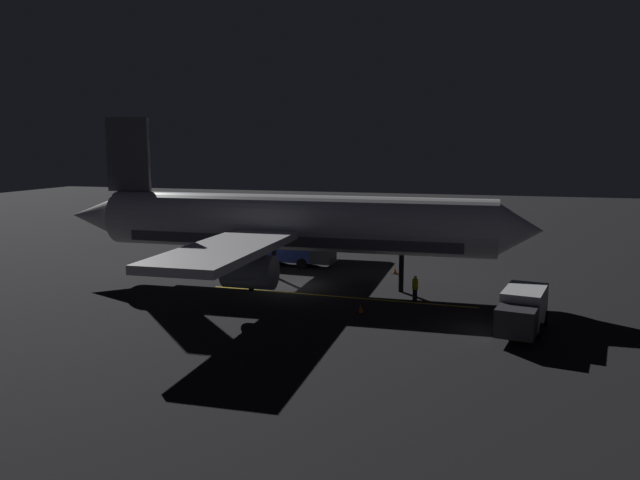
{
  "coord_description": "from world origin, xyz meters",
  "views": [
    {
      "loc": [
        42.57,
        14.22,
        10.34
      ],
      "look_at": [
        0.0,
        2.0,
        3.5
      ],
      "focal_mm": 34.57,
      "sensor_mm": 36.0,
      "label": 1
    }
  ],
  "objects_px": {
    "traffic_cone_near_right": "(361,309)",
    "baggage_truck": "(523,311)",
    "airliner": "(286,225)",
    "traffic_cone_near_left": "(395,271)",
    "catering_truck": "(297,253)",
    "ground_crew_worker": "(415,288)"
  },
  "relations": [
    {
      "from": "traffic_cone_near_right",
      "to": "baggage_truck",
      "type": "bearing_deg",
      "value": 80.92
    },
    {
      "from": "airliner",
      "to": "traffic_cone_near_left",
      "type": "relative_size",
      "value": 65.75
    },
    {
      "from": "catering_truck",
      "to": "ground_crew_worker",
      "type": "relative_size",
      "value": 3.55
    },
    {
      "from": "catering_truck",
      "to": "ground_crew_worker",
      "type": "bearing_deg",
      "value": 50.47
    },
    {
      "from": "airliner",
      "to": "baggage_truck",
      "type": "bearing_deg",
      "value": 65.18
    },
    {
      "from": "airliner",
      "to": "ground_crew_worker",
      "type": "relative_size",
      "value": 20.78
    },
    {
      "from": "ground_crew_worker",
      "to": "traffic_cone_near_left",
      "type": "relative_size",
      "value": 3.16
    },
    {
      "from": "airliner",
      "to": "traffic_cone_near_left",
      "type": "distance_m",
      "value": 10.41
    },
    {
      "from": "traffic_cone_near_right",
      "to": "airliner",
      "type": "bearing_deg",
      "value": -131.13
    },
    {
      "from": "ground_crew_worker",
      "to": "catering_truck",
      "type": "bearing_deg",
      "value": -129.53
    },
    {
      "from": "catering_truck",
      "to": "traffic_cone_near_right",
      "type": "relative_size",
      "value": 11.22
    },
    {
      "from": "ground_crew_worker",
      "to": "traffic_cone_near_right",
      "type": "bearing_deg",
      "value": -37.04
    },
    {
      "from": "catering_truck",
      "to": "traffic_cone_near_left",
      "type": "xyz_separation_m",
      "value": [
        0.82,
        8.63,
        -0.92
      ]
    },
    {
      "from": "airliner",
      "to": "traffic_cone_near_right",
      "type": "bearing_deg",
      "value": 48.87
    },
    {
      "from": "baggage_truck",
      "to": "traffic_cone_near_left",
      "type": "bearing_deg",
      "value": -146.04
    },
    {
      "from": "airliner",
      "to": "baggage_truck",
      "type": "relative_size",
      "value": 6.06
    },
    {
      "from": "catering_truck",
      "to": "traffic_cone_near_left",
      "type": "height_order",
      "value": "catering_truck"
    },
    {
      "from": "catering_truck",
      "to": "ground_crew_worker",
      "type": "xyz_separation_m",
      "value": [
        9.37,
        11.36,
        -0.29
      ]
    },
    {
      "from": "catering_truck",
      "to": "traffic_cone_near_left",
      "type": "distance_m",
      "value": 8.72
    },
    {
      "from": "traffic_cone_near_left",
      "to": "baggage_truck",
      "type": "bearing_deg",
      "value": 33.96
    },
    {
      "from": "baggage_truck",
      "to": "airliner",
      "type": "bearing_deg",
      "value": -114.82
    },
    {
      "from": "ground_crew_worker",
      "to": "traffic_cone_near_right",
      "type": "distance_m",
      "value": 4.81
    }
  ]
}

